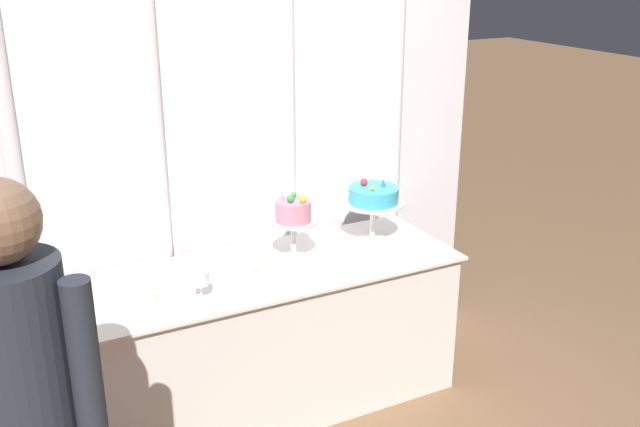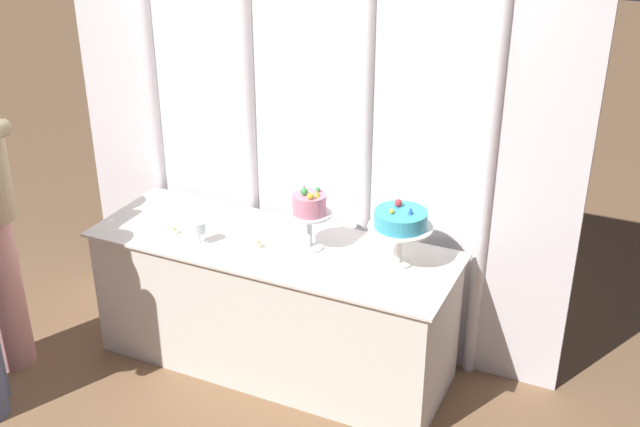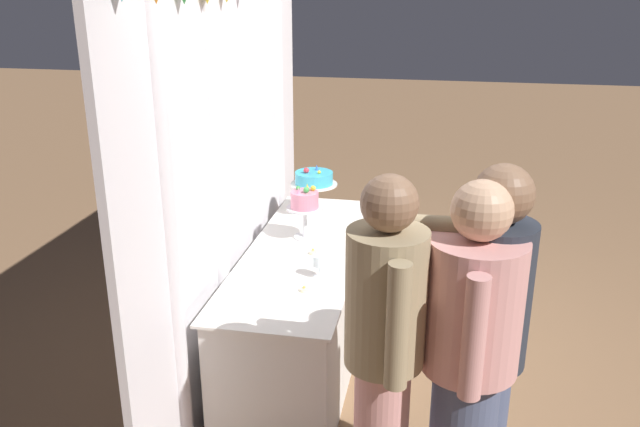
% 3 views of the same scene
% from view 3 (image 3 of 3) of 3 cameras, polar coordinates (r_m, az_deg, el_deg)
% --- Properties ---
extents(ground_plane, '(24.00, 24.00, 0.00)m').
position_cam_3_polar(ground_plane, '(4.26, 0.06, -12.67)').
color(ground_plane, '#846042').
extents(draped_curtain, '(2.93, 0.16, 2.66)m').
position_cam_3_polar(draped_curtain, '(3.81, -7.62, 6.36)').
color(draped_curtain, white).
rests_on(draped_curtain, ground_plane).
extents(cake_table, '(1.95, 0.67, 0.75)m').
position_cam_3_polar(cake_table, '(4.09, -1.33, -8.07)').
color(cake_table, white).
rests_on(cake_table, ground_plane).
extents(cake_display_nearleft, '(0.23, 0.23, 0.34)m').
position_cam_3_polar(cake_display_nearleft, '(4.03, -1.34, 0.88)').
color(cake_display_nearleft, silver).
rests_on(cake_display_nearleft, cake_table).
extents(cake_display_nearright, '(0.32, 0.32, 0.33)m').
position_cam_3_polar(cake_display_nearright, '(4.48, -0.53, 2.89)').
color(cake_display_nearright, silver).
rests_on(cake_display_nearright, cake_table).
extents(wine_glass, '(0.07, 0.07, 0.13)m').
position_cam_3_polar(wine_glass, '(3.56, -0.06, -4.17)').
color(wine_glass, silver).
rests_on(wine_glass, cake_table).
extents(tealight_far_left, '(0.05, 0.05, 0.03)m').
position_cam_3_polar(tealight_far_left, '(3.44, -1.37, -6.59)').
color(tealight_far_left, beige).
rests_on(tealight_far_left, cake_table).
extents(tealight_near_left, '(0.05, 0.05, 0.04)m').
position_cam_3_polar(tealight_near_left, '(3.87, -0.60, -3.38)').
color(tealight_near_left, beige).
rests_on(tealight_near_left, cake_table).
extents(guest_girl_blue_dress, '(0.45, 0.61, 1.65)m').
position_cam_3_polar(guest_girl_blue_dress, '(2.60, 5.69, -12.13)').
color(guest_girl_blue_dress, '#D6938E').
rests_on(guest_girl_blue_dress, ground_plane).
extents(guest_man_pink_jacket, '(0.54, 0.38, 1.62)m').
position_cam_3_polar(guest_man_pink_jacket, '(2.69, 12.69, -12.47)').
color(guest_man_pink_jacket, '#4C5675').
rests_on(guest_man_pink_jacket, ground_plane).
extents(guest_man_dark_suit, '(0.40, 0.40, 1.65)m').
position_cam_3_polar(guest_man_dark_suit, '(2.78, 14.42, -10.36)').
color(guest_man_dark_suit, '#4C5675').
rests_on(guest_man_dark_suit, ground_plane).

